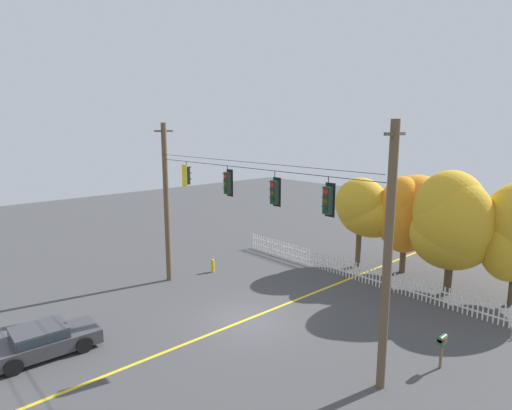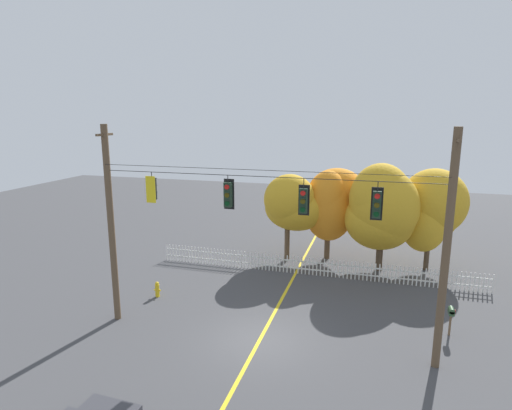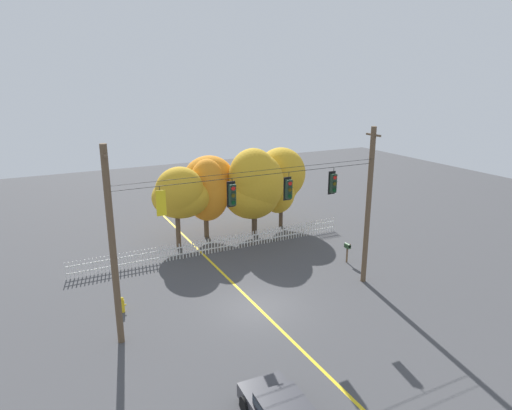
{
  "view_description": "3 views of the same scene",
  "coord_description": "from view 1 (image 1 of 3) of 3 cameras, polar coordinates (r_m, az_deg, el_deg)",
  "views": [
    {
      "loc": [
        13.74,
        -11.88,
        8.69
      ],
      "look_at": [
        0.34,
        0.22,
        5.37
      ],
      "focal_mm": 29.67,
      "sensor_mm": 36.0,
      "label": 1
    },
    {
      "loc": [
        4.39,
        -15.75,
        9.36
      ],
      "look_at": [
        -0.14,
        -0.11,
        5.86
      ],
      "focal_mm": 29.74,
      "sensor_mm": 36.0,
      "label": 2
    },
    {
      "loc": [
        -9.54,
        -18.66,
        11.57
      ],
      "look_at": [
        -0.19,
        -0.19,
        5.59
      ],
      "focal_mm": 31.69,
      "sensor_mm": 36.0,
      "label": 3
    }
  ],
  "objects": [
    {
      "name": "autumn_oak_far_east",
      "position": [
        24.02,
        24.83,
        -2.25
      ],
      "size": [
        4.3,
        4.13,
        6.58
      ],
      "color": "#473828",
      "rests_on": "ground"
    },
    {
      "name": "traffic_signal_northbound_primary",
      "position": [
        15.32,
        9.68,
        0.64
      ],
      "size": [
        0.43,
        0.38,
        1.47
      ],
      "color": "black"
    },
    {
      "name": "ground",
      "position": [
        20.14,
        -1.16,
        -15.16
      ],
      "size": [
        80.0,
        80.0,
        0.0
      ],
      "primitive_type": "plane",
      "color": "#424244"
    },
    {
      "name": "lane_centerline_stripe",
      "position": [
        20.13,
        -1.17,
        -15.15
      ],
      "size": [
        0.16,
        36.0,
        0.01
      ],
      "primitive_type": "cube",
      "color": "gold",
      "rests_on": "ground"
    },
    {
      "name": "traffic_signal_southbound_primary",
      "position": [
        19.37,
        -3.82,
        2.98
      ],
      "size": [
        0.43,
        0.38,
        1.41
      ],
      "color": "black"
    },
    {
      "name": "roadside_mailbox",
      "position": [
        17.46,
        23.81,
        -16.49
      ],
      "size": [
        0.25,
        0.44,
        1.29
      ],
      "color": "brown",
      "rests_on": "ground"
    },
    {
      "name": "autumn_maple_near_fence",
      "position": [
        26.95,
        14.72,
        -0.62
      ],
      "size": [
        4.1,
        3.85,
        5.7
      ],
      "color": "brown",
      "rests_on": "ground"
    },
    {
      "name": "traffic_signal_westbound_side",
      "position": [
        22.11,
        -9.36,
        3.95
      ],
      "size": [
        0.43,
        0.38,
        1.29
      ],
      "color": "black"
    },
    {
      "name": "traffic_signal_eastbound_side",
      "position": [
        17.11,
        2.55,
        1.75
      ],
      "size": [
        0.43,
        0.38,
        1.46
      ],
      "color": "black"
    },
    {
      "name": "signal_support_span",
      "position": [
        18.63,
        -1.22,
        -2.43
      ],
      "size": [
        14.1,
        1.1,
        8.95
      ],
      "color": "brown",
      "rests_on": "ground"
    },
    {
      "name": "autumn_maple_mid",
      "position": [
        26.47,
        19.88,
        -0.75
      ],
      "size": [
        3.95,
        3.81,
        5.97
      ],
      "color": "brown",
      "rests_on": "ground"
    },
    {
      "name": "parked_car",
      "position": [
        19.05,
        -26.84,
        -15.9
      ],
      "size": [
        2.09,
        4.04,
        1.15
      ],
      "color": "#38383D",
      "rests_on": "ground"
    },
    {
      "name": "white_picket_fence",
      "position": [
        24.94,
        14.61,
        -9.01
      ],
      "size": [
        19.2,
        0.06,
        1.08
      ],
      "color": "white",
      "rests_on": "ground"
    },
    {
      "name": "fire_hydrant",
      "position": [
        26.14,
        -5.86,
        -8.12
      ],
      "size": [
        0.38,
        0.22,
        0.82
      ],
      "color": "gold",
      "rests_on": "ground"
    }
  ]
}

